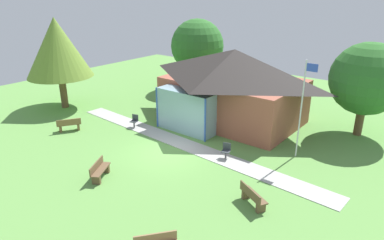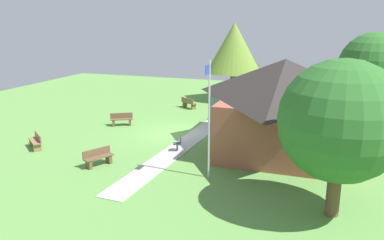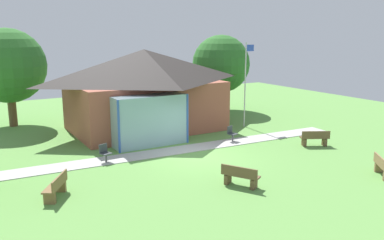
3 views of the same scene
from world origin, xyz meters
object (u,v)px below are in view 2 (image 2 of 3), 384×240
Objects in this scene: tree_behind_pavilion_left at (374,67)px; tree_west_hedge at (234,48)px; patio_chair_lawn_spare at (178,144)px; tree_behind_pavilion_right at (341,121)px; flagpole at (209,115)px; patio_chair_west at (215,114)px; bench_front_right at (36,141)px; bench_front_center at (122,120)px; bench_mid_right at (98,158)px; pavilion at (281,101)px; bench_mid_left at (189,103)px.

tree_behind_pavilion_left is 0.92× the size of tree_west_hedge.
tree_behind_pavilion_right is at bearing -139.48° from patio_chair_lawn_spare.
tree_behind_pavilion_right is at bearing 23.50° from tree_west_hedge.
flagpole is 6.19× the size of patio_chair_west.
flagpole is 3.66× the size of bench_front_right.
bench_front_center and bench_mid_right have the same top height.
flagpole is 4.64m from patio_chair_lawn_spare.
pavilion reaches higher than patio_chair_lawn_spare.
tree_behind_pavilion_left is 11.70m from tree_west_hedge.
tree_behind_pavilion_right reaches higher than bench_mid_right.
tree_behind_pavilion_left is at bearing 162.65° from bench_mid_right.
tree_behind_pavilion_left reaches higher than flagpole.
tree_behind_pavilion_right is (14.56, -2.35, -0.29)m from tree_behind_pavilion_left.
bench_mid_left is 13.72m from tree_behind_pavilion_left.
flagpole is at bearing 111.72° from bench_front_center.
bench_mid_right is 10.88m from patio_chair_west.
bench_front_center is at bearing -93.99° from pavilion.
bench_front_center is at bearing -121.81° from tree_behind_pavilion_right.
bench_front_right is at bearing 123.39° from patio_chair_west.
bench_front_center is at bearing -79.78° from bench_mid_left.
bench_mid_left is 10.50m from patio_chair_lawn_spare.
tree_west_hedge is at bearing -160.19° from bench_mid_right.
tree_behind_pavilion_right is (7.61, 2.89, 1.01)m from pavilion.
tree_behind_pavilion_right is at bearing -21.70° from bench_mid_left.
tree_behind_pavilion_right is (4.69, 7.90, 3.16)m from patio_chair_lawn_spare.
bench_front_right is 4.84m from bench_mid_right.
tree_behind_pavilion_right is at bearing 20.81° from pavilion.
pavilion is 6.18m from patio_chair_lawn_spare.
tree_west_hedge is at bearing -144.51° from bench_front_center.
patio_chair_west is 11.13m from tree_behind_pavilion_left.
tree_west_hedge is (-4.48, 2.56, 4.17)m from bench_mid_left.
pavilion is 13.00m from tree_west_hedge.
patio_chair_lawn_spare is (2.91, -5.01, -2.15)m from pavilion.
flagpole is 14.35m from bench_mid_left.
flagpole is 3.53× the size of bench_mid_left.
patio_chair_west is (-9.38, 7.69, 0.01)m from bench_front_right.
tree_west_hedge reaches higher than tree_behind_pavilion_right.
patio_chair_lawn_spare is 9.72m from tree_behind_pavilion_right.
patio_chair_west is at bearing -176.80° from bench_front_center.
bench_mid_right is (0.35, -5.55, -2.54)m from flagpole.
bench_mid_left is at bearing -90.78° from tree_behind_pavilion_left.
tree_behind_pavilion_left is at bearing 172.06° from bench_front_center.
patio_chair_west is 0.13× the size of tree_west_hedge.
patio_chair_west is 14.63m from tree_behind_pavilion_right.
bench_front_center is 0.25× the size of tree_behind_pavilion_left.
tree_behind_pavilion_left is at bearing 66.49° from tree_west_hedge.
bench_front_center is 1.77× the size of patio_chair_west.
patio_chair_lawn_spare is (-3.26, 2.96, 0.01)m from bench_mid_right.
tree_west_hedge is (-16.70, 7.22, 4.17)m from bench_front_right.
tree_west_hedge reaches higher than flagpole.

